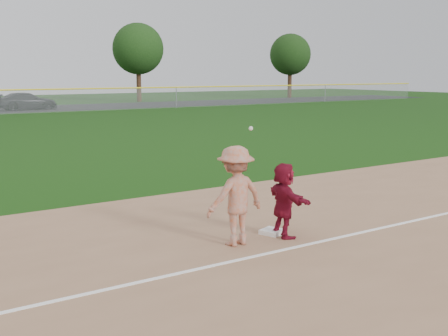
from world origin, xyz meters
TOP-DOWN VIEW (x-y plane):
  - ground at (0.00, 0.00)m, footprint 160.00×160.00m
  - foul_line at (0.00, -0.80)m, footprint 60.00×0.10m
  - first_base at (0.37, 0.20)m, footprint 0.54×0.54m
  - base_runner at (0.45, -0.08)m, footprint 0.71×1.52m
  - car_right at (6.84, 44.81)m, footprint 5.53×2.42m
  - first_base_play at (-0.70, 0.03)m, footprint 1.31×0.78m
  - tree_3 at (22.00, 52.80)m, footprint 6.00×6.00m
  - tree_4 at (44.00, 51.20)m, footprint 5.60×5.60m

SIDE VIEW (x-z plane):
  - ground at x=0.00m, z-range 0.00..0.00m
  - foul_line at x=0.00m, z-range 0.02..0.03m
  - first_base at x=0.37m, z-range 0.02..0.12m
  - car_right at x=6.84m, z-range 0.01..1.59m
  - base_runner at x=0.45m, z-range 0.02..1.59m
  - first_base_play at x=-0.70m, z-range -0.16..2.20m
  - tree_4 at x=44.00m, z-range 1.51..10.18m
  - tree_3 at x=22.00m, z-range 1.57..10.76m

